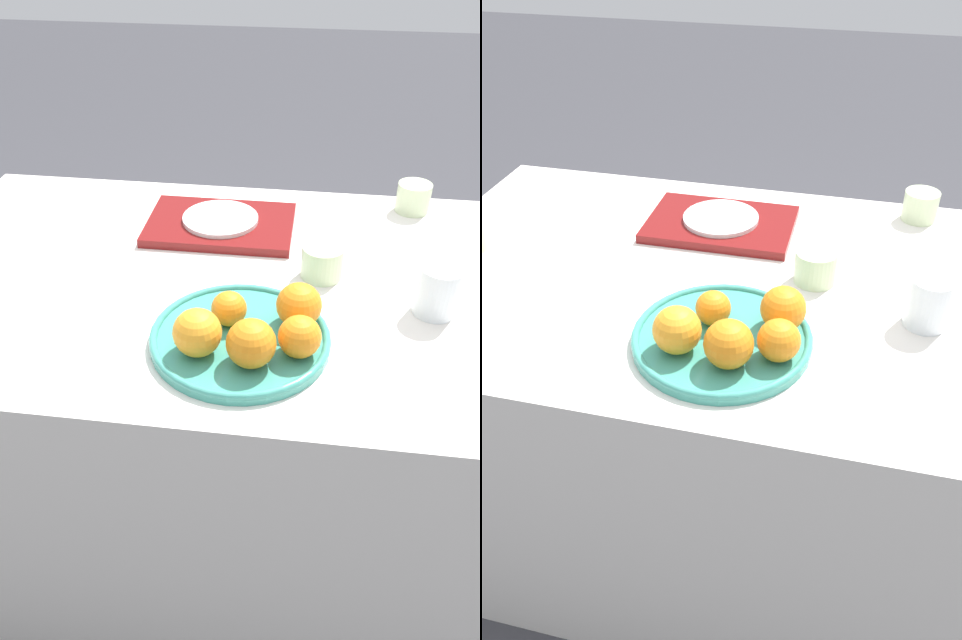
{
  "view_description": "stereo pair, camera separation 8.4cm",
  "coord_description": "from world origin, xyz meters",
  "views": [
    {
      "loc": [
        0.08,
        -1.04,
        1.45
      ],
      "look_at": [
        -0.04,
        -0.21,
        0.82
      ],
      "focal_mm": 35.0,
      "sensor_mm": 36.0,
      "label": 1
    },
    {
      "loc": [
        0.16,
        -1.02,
        1.45
      ],
      "look_at": [
        -0.04,
        -0.21,
        0.82
      ],
      "focal_mm": 35.0,
      "sensor_mm": 36.0,
      "label": 2
    }
  ],
  "objects": [
    {
      "name": "fruit_platter",
      "position": [
        -0.04,
        -0.21,
        0.78
      ],
      "size": [
        0.31,
        0.31,
        0.02
      ],
      "color": "teal",
      "rests_on": "table"
    },
    {
      "name": "cup_1",
      "position": [
        0.3,
        0.34,
        0.8
      ],
      "size": [
        0.08,
        0.08,
        0.07
      ],
      "color": "beige",
      "rests_on": "table"
    },
    {
      "name": "side_plate",
      "position": [
        -0.14,
        0.2,
        0.79
      ],
      "size": [
        0.17,
        0.17,
        0.01
      ],
      "color": "white",
      "rests_on": "serving_tray"
    },
    {
      "name": "water_glass",
      "position": [
        0.3,
        -0.07,
        0.82
      ],
      "size": [
        0.08,
        0.08,
        0.1
      ],
      "color": "silver",
      "rests_on": "table"
    },
    {
      "name": "ground_plane",
      "position": [
        0.0,
        0.0,
        0.0
      ],
      "size": [
        12.0,
        12.0,
        0.0
      ],
      "primitive_type": "plane",
      "color": "#38383D"
    },
    {
      "name": "table",
      "position": [
        0.0,
        0.0,
        0.38
      ],
      "size": [
        1.5,
        0.84,
        0.77
      ],
      "color": "silver",
      "rests_on": "ground_plane"
    },
    {
      "name": "cup_2",
      "position": [
        0.1,
        0.03,
        0.8
      ],
      "size": [
        0.08,
        0.08,
        0.07
      ],
      "color": "beige",
      "rests_on": "table"
    },
    {
      "name": "serving_tray",
      "position": [
        -0.14,
        0.2,
        0.78
      ],
      "size": [
        0.33,
        0.22,
        0.02
      ],
      "color": "maroon",
      "rests_on": "table"
    },
    {
      "name": "orange_2",
      "position": [
        -0.06,
        -0.17,
        0.82
      ],
      "size": [
        0.06,
        0.06,
        0.06
      ],
      "color": "orange",
      "rests_on": "fruit_platter"
    },
    {
      "name": "orange_1",
      "position": [
        -0.1,
        -0.26,
        0.83
      ],
      "size": [
        0.08,
        0.08,
        0.08
      ],
      "color": "orange",
      "rests_on": "fruit_platter"
    },
    {
      "name": "orange_3",
      "position": [
        -0.01,
        -0.27,
        0.83
      ],
      "size": [
        0.08,
        0.08,
        0.08
      ],
      "color": "orange",
      "rests_on": "fruit_platter"
    },
    {
      "name": "orange_4",
      "position": [
        0.07,
        -0.24,
        0.82
      ],
      "size": [
        0.07,
        0.07,
        0.07
      ],
      "color": "orange",
      "rests_on": "fruit_platter"
    },
    {
      "name": "orange_0",
      "position": [
        0.06,
        -0.16,
        0.82
      ],
      "size": [
        0.08,
        0.08,
        0.08
      ],
      "color": "orange",
      "rests_on": "fruit_platter"
    }
  ]
}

